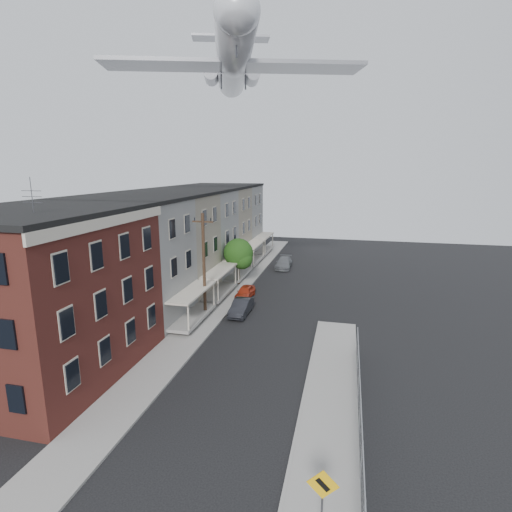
{
  "coord_description": "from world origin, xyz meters",
  "views": [
    {
      "loc": [
        5.99,
        -12.62,
        12.6
      ],
      "look_at": [
        0.8,
        9.74,
        7.52
      ],
      "focal_mm": 28.0,
      "sensor_mm": 36.0,
      "label": 1
    }
  ],
  "objects_px": {
    "warning_sign": "(322,493)",
    "car_mid": "(241,307)",
    "utility_pole": "(204,265)",
    "car_far": "(284,263)",
    "car_near": "(245,292)",
    "street_tree": "(239,255)",
    "airplane": "(233,60)"
  },
  "relations": [
    {
      "from": "car_far",
      "to": "street_tree",
      "type": "bearing_deg",
      "value": -113.69
    },
    {
      "from": "street_tree",
      "to": "car_near",
      "type": "relative_size",
      "value": 1.48
    },
    {
      "from": "warning_sign",
      "to": "utility_pole",
      "type": "relative_size",
      "value": 0.31
    },
    {
      "from": "airplane",
      "to": "warning_sign",
      "type": "bearing_deg",
      "value": -67.86
    },
    {
      "from": "warning_sign",
      "to": "car_near",
      "type": "xyz_separation_m",
      "value": [
        -9.2,
        24.96,
        -1.29
      ]
    },
    {
      "from": "utility_pole",
      "to": "airplane",
      "type": "xyz_separation_m",
      "value": [
        1.03,
        5.96,
        17.24
      ]
    },
    {
      "from": "street_tree",
      "to": "airplane",
      "type": "height_order",
      "value": "airplane"
    },
    {
      "from": "street_tree",
      "to": "car_mid",
      "type": "relative_size",
      "value": 1.28
    },
    {
      "from": "airplane",
      "to": "street_tree",
      "type": "bearing_deg",
      "value": 100.1
    },
    {
      "from": "car_far",
      "to": "car_mid",
      "type": "bearing_deg",
      "value": -95.4
    },
    {
      "from": "car_near",
      "to": "airplane",
      "type": "bearing_deg",
      "value": -179.45
    },
    {
      "from": "warning_sign",
      "to": "car_near",
      "type": "distance_m",
      "value": 26.63
    },
    {
      "from": "street_tree",
      "to": "car_far",
      "type": "height_order",
      "value": "street_tree"
    },
    {
      "from": "warning_sign",
      "to": "car_mid",
      "type": "relative_size",
      "value": 0.69
    },
    {
      "from": "warning_sign",
      "to": "car_near",
      "type": "height_order",
      "value": "warning_sign"
    },
    {
      "from": "car_near",
      "to": "airplane",
      "type": "height_order",
      "value": "airplane"
    },
    {
      "from": "warning_sign",
      "to": "car_far",
      "type": "height_order",
      "value": "warning_sign"
    },
    {
      "from": "car_mid",
      "to": "car_far",
      "type": "relative_size",
      "value": 0.87
    },
    {
      "from": "warning_sign",
      "to": "utility_pole",
      "type": "distance_m",
      "value": 22.25
    },
    {
      "from": "utility_pole",
      "to": "car_far",
      "type": "height_order",
      "value": "utility_pole"
    },
    {
      "from": "warning_sign",
      "to": "airplane",
      "type": "xyz_separation_m",
      "value": [
        -10.17,
        24.99,
        20.03
      ]
    },
    {
      "from": "car_far",
      "to": "airplane",
      "type": "height_order",
      "value": "airplane"
    },
    {
      "from": "street_tree",
      "to": "airplane",
      "type": "relative_size",
      "value": 0.21
    },
    {
      "from": "car_mid",
      "to": "car_far",
      "type": "bearing_deg",
      "value": 87.12
    },
    {
      "from": "car_near",
      "to": "airplane",
      "type": "xyz_separation_m",
      "value": [
        -0.97,
        0.03,
        21.32
      ]
    },
    {
      "from": "utility_pole",
      "to": "car_far",
      "type": "distance_m",
      "value": 19.52
    },
    {
      "from": "utility_pole",
      "to": "airplane",
      "type": "height_order",
      "value": "airplane"
    },
    {
      "from": "car_mid",
      "to": "street_tree",
      "type": "bearing_deg",
      "value": 106.73
    },
    {
      "from": "street_tree",
      "to": "car_mid",
      "type": "bearing_deg",
      "value": -73.63
    },
    {
      "from": "warning_sign",
      "to": "car_mid",
      "type": "bearing_deg",
      "value": 112.27
    },
    {
      "from": "car_mid",
      "to": "airplane",
      "type": "xyz_separation_m",
      "value": [
        -1.79,
        4.53,
        21.25
      ]
    },
    {
      "from": "car_near",
      "to": "car_mid",
      "type": "bearing_deg",
      "value": -77.49
    }
  ]
}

